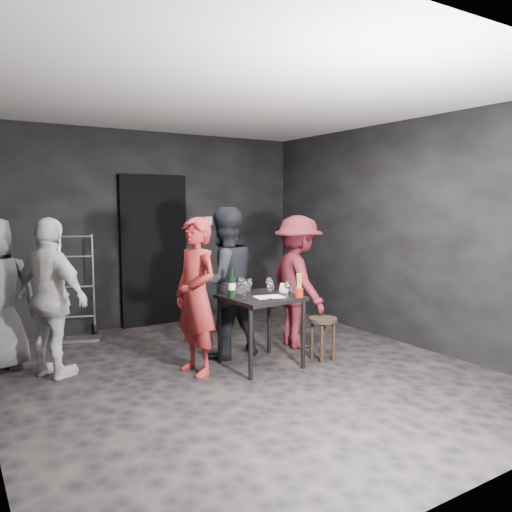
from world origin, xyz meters
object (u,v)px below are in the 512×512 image
man_maroon (298,279)px  breadstick_cup (299,285)px  stool (323,327)px  wine_bottle (232,286)px  tasting_table (261,305)px  woman_black (224,274)px  bystander_cream (51,294)px  server_red (196,292)px  hand_truck (80,321)px

man_maroon → breadstick_cup: size_ratio=6.15×
stool → wine_bottle: bearing=165.0°
breadstick_cup → tasting_table: bearing=137.6°
woman_black → bystander_cream: bearing=-11.9°
bystander_cream → server_red: bearing=-146.7°
server_red → wine_bottle: bearing=67.3°
server_red → bystander_cream: (-1.25, 0.64, 0.00)m
stool → bystander_cream: bearing=159.1°
woman_black → bystander_cream: size_ratio=1.12×
tasting_table → breadstick_cup: 0.46m
bystander_cream → breadstick_cup: size_ratio=6.25×
breadstick_cup → stool: bearing=10.0°
hand_truck → wine_bottle: size_ratio=4.29×
hand_truck → wine_bottle: hand_truck is taller
wine_bottle → stool: bearing=-15.0°
hand_truck → tasting_table: size_ratio=1.76×
stool → wine_bottle: (-0.99, 0.26, 0.51)m
stool → man_maroon: 0.74m
wine_bottle → breadstick_cup: 0.69m
bystander_cream → breadstick_cup: bearing=-145.0°
man_maroon → wine_bottle: bearing=114.5°
breadstick_cup → man_maroon: bearing=54.1°
stool → breadstick_cup: bearing=-170.0°
bystander_cream → breadstick_cup: 2.46m
wine_bottle → woman_black: bearing=71.7°
tasting_table → bystander_cream: bearing=157.6°
server_red → woman_black: 0.62m
breadstick_cup → woman_black: bearing=121.0°
man_maroon → bystander_cream: (-2.68, 0.42, 0.01)m
man_maroon → stool: bearing=-179.5°
stool → server_red: server_red is taller
hand_truck → man_maroon: man_maroon is taller
stool → bystander_cream: bystander_cream is taller
server_red → breadstick_cup: server_red is taller
man_maroon → wine_bottle: 1.11m
hand_truck → wine_bottle: (1.07, -2.04, 0.63)m
man_maroon → breadstick_cup: (-0.46, -0.64, 0.05)m
tasting_table → woman_black: size_ratio=0.40×
tasting_table → woman_black: 0.59m
stool → woman_black: size_ratio=0.25×
breadstick_cup → bystander_cream: bearing=154.4°
woman_black → breadstick_cup: bearing=118.5°
tasting_table → bystander_cream: bystander_cream is taller
tasting_table → stool: 0.76m
wine_bottle → hand_truck: bearing=117.7°
man_maroon → bystander_cream: bystander_cream is taller
tasting_table → woman_black: woman_black is taller
stool → wine_bottle: size_ratio=1.53×
hand_truck → man_maroon: 2.81m
man_maroon → bystander_cream: size_ratio=0.98×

